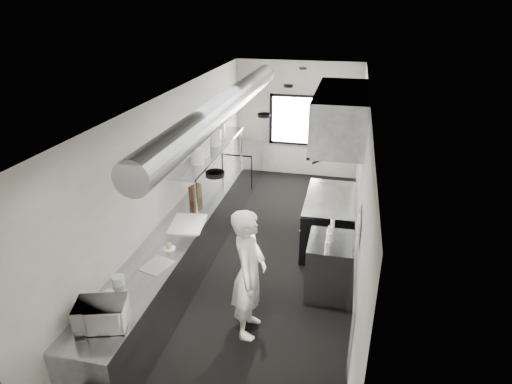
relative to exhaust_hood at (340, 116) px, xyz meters
The scene contains 34 objects.
floor 2.72m from the exhaust_hood, 147.45° to the right, with size 3.00×8.00×0.01m, color black.
ceiling 1.36m from the exhaust_hood, 147.45° to the right, with size 3.00×8.00×0.01m, color silver.
wall_back 3.62m from the exhaust_hood, 108.38° to the left, with size 3.00×0.02×2.80m, color beige.
wall_left 2.87m from the exhaust_hood, 164.91° to the right, with size 0.02×8.00×2.80m, color beige.
wall_right 1.28m from the exhaust_hood, 60.05° to the right, with size 0.02×8.00×2.80m, color beige.
wall_cladding 1.92m from the exhaust_hood, 46.22° to the right, with size 0.03×5.50×1.10m, color gray.
hvac_duct 1.83m from the exhaust_hood, behind, with size 0.40×0.40×6.40m, color gray.
service_window 3.58m from the exhaust_hood, 108.57° to the left, with size 1.36×0.05×1.25m.
exhaust_hood is the anchor object (origin of this frame).
prep_counter 3.20m from the exhaust_hood, 151.89° to the right, with size 0.70×6.00×0.90m, color gray.
pass_shelf 2.46m from the exhaust_hood, behind, with size 0.45×3.00×0.68m.
range 1.92m from the exhaust_hood, behind, with size 0.88×1.60×0.94m.
bottle_station 2.39m from the exhaust_hood, 87.82° to the right, with size 0.65×0.80×0.90m, color gray.
far_work_table 3.88m from the exhaust_hood, 131.94° to the left, with size 0.70×1.20×0.90m, color gray.
notice_sheet_a 2.09m from the exhaust_hood, 78.88° to the right, with size 0.02×0.28×0.38m, color silver.
notice_sheet_b 2.43m from the exhaust_hood, 80.58° to the right, with size 0.02×0.28×0.38m, color silver.
line_cook 3.01m from the exhaust_hood, 110.56° to the right, with size 0.66×0.43×1.80m, color white.
microwave 4.52m from the exhaust_hood, 121.07° to the right, with size 0.49×0.37×0.29m, color silver.
deli_tub_a 4.31m from the exhaust_hood, 126.17° to the right, with size 0.13×0.13×0.09m, color silver.
deli_tub_b 4.13m from the exhaust_hood, 129.01° to the right, with size 0.15×0.15×0.11m, color silver.
newspaper 3.64m from the exhaust_hood, 130.13° to the right, with size 0.31×0.39×0.01m, color silver.
small_plate 3.36m from the exhaust_hood, 135.44° to the right, with size 0.17×0.17×0.01m, color white.
pastry 3.34m from the exhaust_hood, 135.44° to the right, with size 0.09×0.09×0.09m, color tan.
cutting_board 2.96m from the exhaust_hood, 147.11° to the right, with size 0.50×0.66×0.02m, color silver.
knife_block 2.77m from the exhaust_hood, 168.51° to the right, with size 0.11×0.23×0.25m, color #4C381B.
plate_stack_a 2.42m from the exhaust_hood, 167.70° to the right, with size 0.22×0.22×0.26m, color white.
plate_stack_b 2.40m from the exhaust_hood, behind, with size 0.25×0.25×0.33m, color white.
plate_stack_c 2.42m from the exhaust_hood, 167.80° to the left, with size 0.22×0.22×0.31m, color white.
plate_stack_d 2.58m from the exhaust_hood, 158.30° to the left, with size 0.22×0.22×0.33m, color white.
squeeze_bottle_a 2.23m from the exhaust_hood, 89.85° to the right, with size 0.06×0.06×0.17m, color silver.
squeeze_bottle_b 2.05m from the exhaust_hood, 89.45° to the right, with size 0.06×0.06×0.19m, color silver.
squeeze_bottle_c 1.99m from the exhaust_hood, 89.75° to the right, with size 0.06×0.06×0.19m, color silver.
squeeze_bottle_d 1.89m from the exhaust_hood, 89.18° to the right, with size 0.05×0.05×0.16m, color silver.
squeeze_bottle_e 1.77m from the exhaust_hood, 87.73° to the right, with size 0.06×0.06×0.18m, color silver.
Camera 1 is at (1.25, -6.12, 4.10)m, focal length 29.92 mm.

